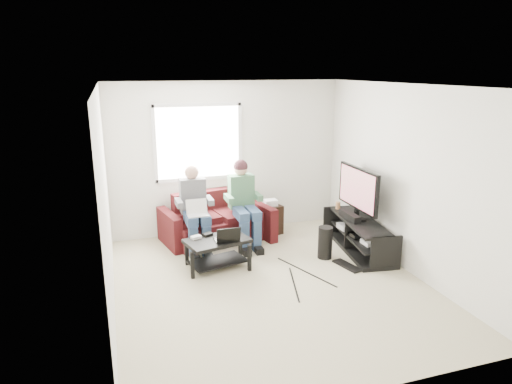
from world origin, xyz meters
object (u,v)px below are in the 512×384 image
(end_table, at_px, (270,218))
(subwoofer, at_px, (325,243))
(sofa, at_px, (216,223))
(tv_stand, at_px, (359,237))
(tv, at_px, (358,190))
(coffee_table, at_px, (217,247))

(end_table, bearing_deg, subwoofer, -71.28)
(sofa, relative_size, tv_stand, 1.17)
(tv_stand, bearing_deg, tv, 91.47)
(sofa, height_order, end_table, sofa)
(tv_stand, xyz_separation_m, subwoofer, (-0.62, -0.08, 0.02))
(subwoofer, bearing_deg, end_table, 108.72)
(sofa, height_order, coffee_table, sofa)
(sofa, relative_size, coffee_table, 1.92)
(tv, bearing_deg, end_table, 133.80)
(coffee_table, distance_m, tv, 2.34)
(tv_stand, height_order, end_table, end_table)
(subwoofer, bearing_deg, tv_stand, 7.33)
(sofa, bearing_deg, coffee_table, -102.07)
(tv_stand, distance_m, tv, 0.75)
(sofa, bearing_deg, tv, -27.64)
(sofa, distance_m, coffee_table, 1.11)
(sofa, bearing_deg, subwoofer, -41.43)
(coffee_table, xyz_separation_m, end_table, (1.20, 1.12, -0.05))
(coffee_table, height_order, tv, tv)
(coffee_table, bearing_deg, subwoofer, -5.18)
(coffee_table, bearing_deg, tv_stand, -1.74)
(sofa, relative_size, end_table, 3.10)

